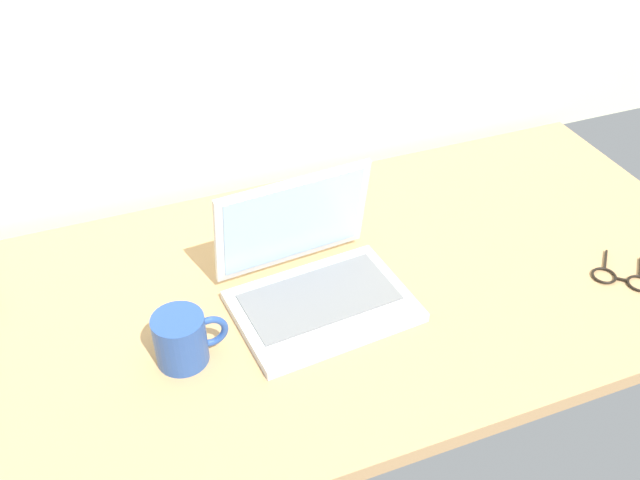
{
  "coord_description": "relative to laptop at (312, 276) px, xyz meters",
  "views": [
    {
      "loc": [
        -0.38,
        -0.93,
        0.93
      ],
      "look_at": [
        -0.01,
        0.0,
        0.15
      ],
      "focal_mm": 40.34,
      "sensor_mm": 36.0,
      "label": 1
    }
  ],
  "objects": [
    {
      "name": "eyeglasses",
      "position": [
        0.56,
        -0.17,
        -0.04
      ],
      "size": [
        0.14,
        0.14,
        0.01
      ],
      "color": "black",
      "rests_on": "desk"
    },
    {
      "name": "desk",
      "position": [
        0.03,
        0.01,
        -0.06
      ],
      "size": [
        1.6,
        0.76,
        0.03
      ],
      "color": "tan",
      "rests_on": "ground"
    },
    {
      "name": "coffee_mug",
      "position": [
        -0.25,
        -0.07,
        0.0
      ],
      "size": [
        0.12,
        0.09,
        0.09
      ],
      "color": "#26478C",
      "rests_on": "desk"
    },
    {
      "name": "laptop",
      "position": [
        0.0,
        0.0,
        0.0
      ],
      "size": [
        0.33,
        0.28,
        0.22
      ],
      "color": "silver",
      "rests_on": "desk"
    }
  ]
}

